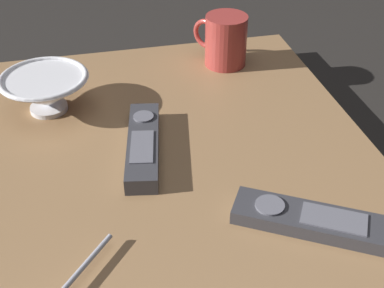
# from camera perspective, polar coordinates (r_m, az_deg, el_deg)

# --- Properties ---
(ground_plane) EXTENTS (6.00, 6.00, 0.00)m
(ground_plane) POSITION_cam_1_polar(r_m,az_deg,el_deg) (0.78, -2.51, -3.24)
(ground_plane) COLOR black
(table) EXTENTS (0.67, 0.59, 0.05)m
(table) POSITION_cam_1_polar(r_m,az_deg,el_deg) (0.77, -2.55, -1.90)
(table) COLOR #936D47
(table) RESTS_ON ground
(cereal_bowl) EXTENTS (0.14, 0.14, 0.06)m
(cereal_bowl) POSITION_cam_1_polar(r_m,az_deg,el_deg) (0.85, -15.67, 5.62)
(cereal_bowl) COLOR silver
(cereal_bowl) RESTS_ON table
(coffee_mug) EXTENTS (0.09, 0.09, 0.09)m
(coffee_mug) POSITION_cam_1_polar(r_m,az_deg,el_deg) (0.96, 3.61, 11.23)
(coffee_mug) COLOR #A53833
(coffee_mug) RESTS_ON table
(tv_remote_near) EXTENTS (0.14, 0.19, 0.02)m
(tv_remote_near) POSITION_cam_1_polar(r_m,az_deg,el_deg) (0.65, 12.98, -8.11)
(tv_remote_near) COLOR #38383D
(tv_remote_near) RESTS_ON table
(tv_remote_far) EXTENTS (0.19, 0.08, 0.03)m
(tv_remote_far) POSITION_cam_1_polar(r_m,az_deg,el_deg) (0.75, -5.38, 0.01)
(tv_remote_far) COLOR #38383D
(tv_remote_far) RESTS_ON table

